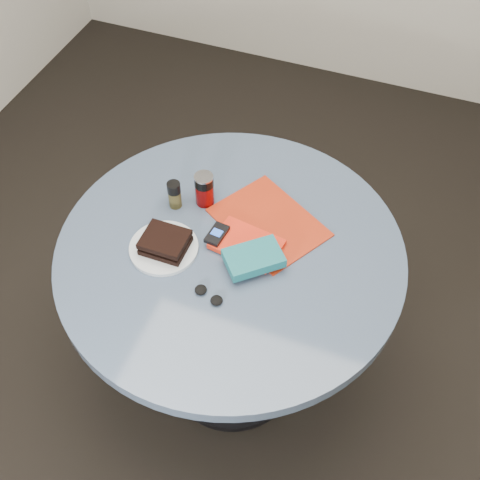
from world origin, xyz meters
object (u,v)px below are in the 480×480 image
(sandwich, at_px, (165,242))
(pepper_grinder, at_px, (175,194))
(plate, at_px, (164,248))
(red_book, at_px, (247,244))
(soda_can, at_px, (204,189))
(mp3_player, at_px, (217,234))
(headphones, at_px, (209,295))
(novel, at_px, (254,258))
(table, at_px, (231,281))
(magazine, at_px, (269,222))

(sandwich, distance_m, pepper_grinder, 0.17)
(plate, relative_size, red_book, 1.04)
(soda_can, distance_m, mp3_player, 0.16)
(red_book, distance_m, headphones, 0.20)
(pepper_grinder, height_order, headphones, pepper_grinder)
(plate, relative_size, novel, 1.27)
(table, height_order, soda_can, soda_can)
(magazine, xyz_separation_m, mp3_player, (-0.12, -0.12, 0.03))
(plate, height_order, sandwich, sandwich)
(soda_can, xyz_separation_m, magazine, (0.21, -0.01, -0.05))
(plate, xyz_separation_m, soda_can, (0.04, 0.21, 0.05))
(plate, height_order, soda_can, soda_can)
(plate, distance_m, pepper_grinder, 0.18)
(table, height_order, magazine, magazine)
(soda_can, height_order, pepper_grinder, soda_can)
(red_book, xyz_separation_m, mp3_player, (-0.09, -0.01, 0.01))
(table, distance_m, headphones, 0.25)
(sandwich, xyz_separation_m, magazine, (0.24, 0.20, -0.03))
(table, xyz_separation_m, plate, (-0.17, -0.07, 0.17))
(soda_can, relative_size, magazine, 0.34)
(plate, distance_m, red_book, 0.24)
(magazine, bearing_deg, soda_can, -152.75)
(novel, distance_m, mp3_player, 0.14)
(novel, relative_size, mp3_player, 1.88)
(mp3_player, bearing_deg, magazine, 44.43)
(pepper_grinder, distance_m, red_book, 0.27)
(plate, distance_m, soda_can, 0.22)
(magazine, bearing_deg, pepper_grinder, -142.87)
(sandwich, bearing_deg, pepper_grinder, 105.64)
(sandwich, distance_m, novel, 0.25)
(red_book, bearing_deg, pepper_grinder, 172.10)
(magazine, bearing_deg, mp3_player, -104.84)
(soda_can, xyz_separation_m, novel, (0.22, -0.18, -0.02))
(table, distance_m, pepper_grinder, 0.32)
(soda_can, height_order, red_book, soda_can)
(sandwich, distance_m, magazine, 0.31)
(red_book, bearing_deg, novel, -45.75)
(sandwich, distance_m, soda_can, 0.22)
(pepper_grinder, bearing_deg, mp3_player, -26.14)
(mp3_player, height_order, headphones, mp3_player)
(pepper_grinder, relative_size, novel, 0.59)
(red_book, height_order, headphones, red_book)
(pepper_grinder, distance_m, mp3_player, 0.19)
(plate, relative_size, pepper_grinder, 2.14)
(magazine, height_order, red_book, red_book)
(magazine, bearing_deg, plate, -110.32)
(plate, bearing_deg, sandwich, -0.04)
(plate, xyz_separation_m, red_book, (0.22, 0.09, 0.01))
(plate, distance_m, headphones, 0.21)
(soda_can, relative_size, pepper_grinder, 1.17)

